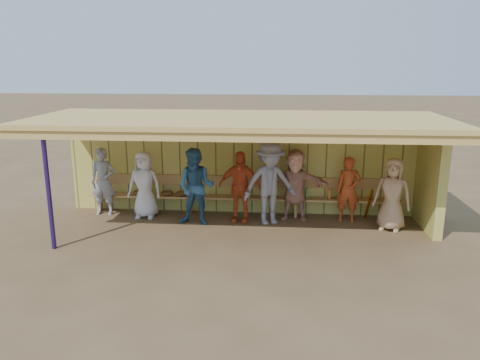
% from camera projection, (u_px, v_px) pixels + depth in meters
% --- Properties ---
extents(ground, '(90.00, 90.00, 0.00)m').
position_uv_depth(ground, '(239.00, 229.00, 10.45)').
color(ground, brown).
rests_on(ground, ground).
extents(player_a, '(0.60, 0.40, 1.65)m').
position_uv_depth(player_a, '(103.00, 182.00, 11.30)').
color(player_a, gray).
rests_on(player_a, ground).
extents(player_b, '(0.80, 0.54, 1.61)m').
position_uv_depth(player_b, '(144.00, 185.00, 11.10)').
color(player_b, silver).
rests_on(player_b, ground).
extents(player_c, '(0.94, 0.78, 1.77)m').
position_uv_depth(player_c, '(196.00, 187.00, 10.57)').
color(player_c, '#306084').
rests_on(player_c, ground).
extents(player_d, '(1.02, 0.51, 1.67)m').
position_uv_depth(player_d, '(240.00, 187.00, 10.79)').
color(player_d, '#CE4921').
rests_on(player_d, ground).
extents(player_e, '(1.40, 1.10, 1.91)m').
position_uv_depth(player_e, '(270.00, 183.00, 10.63)').
color(player_e, gray).
rests_on(player_e, ground).
extents(player_f, '(1.58, 0.56, 1.68)m').
position_uv_depth(player_f, '(295.00, 185.00, 10.93)').
color(player_f, tan).
rests_on(player_f, ground).
extents(player_g, '(0.59, 0.42, 1.52)m').
position_uv_depth(player_g, '(348.00, 189.00, 10.85)').
color(player_g, '#B1431C').
rests_on(player_g, ground).
extents(player_h, '(0.94, 0.78, 1.63)m').
position_uv_depth(player_h, '(392.00, 194.00, 10.25)').
color(player_h, tan).
rests_on(player_h, ground).
extents(dugout_structure, '(8.80, 3.20, 2.50)m').
position_uv_depth(dugout_structure, '(258.00, 149.00, 10.67)').
color(dugout_structure, '#C3B753').
rests_on(dugout_structure, ground).
extents(bench, '(7.60, 0.34, 0.93)m').
position_uv_depth(bench, '(243.00, 193.00, 11.40)').
color(bench, tan).
rests_on(bench, ground).
extents(dugout_equipment, '(6.40, 0.62, 0.80)m').
position_uv_depth(dugout_equipment, '(201.00, 195.00, 11.37)').
color(dugout_equipment, '#D46219').
rests_on(dugout_equipment, ground).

